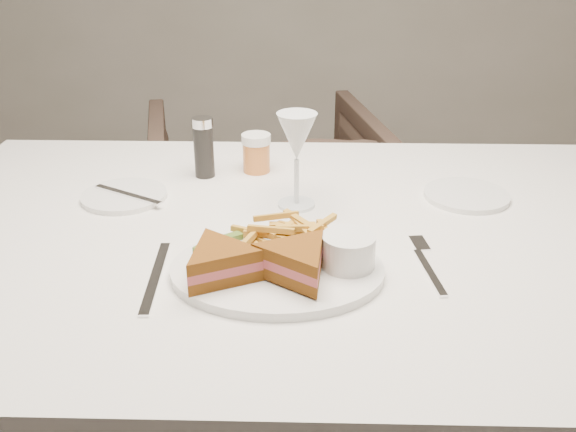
# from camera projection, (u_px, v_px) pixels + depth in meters

# --- Properties ---
(table) EXTENTS (1.37, 0.92, 0.75)m
(table) POSITION_uv_depth(u_px,v_px,m) (289.00, 400.00, 1.26)
(table) COLOR silver
(table) RESTS_ON ground
(chair_far) EXTENTS (0.84, 0.81, 0.74)m
(chair_far) POSITION_uv_depth(u_px,v_px,m) (267.00, 205.00, 2.10)
(chair_far) COLOR #46352B
(chair_far) RESTS_ON ground
(table_setting) EXTENTS (0.81, 0.60, 0.18)m
(table_setting) POSITION_uv_depth(u_px,v_px,m) (280.00, 225.00, 1.03)
(table_setting) COLOR white
(table_setting) RESTS_ON table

